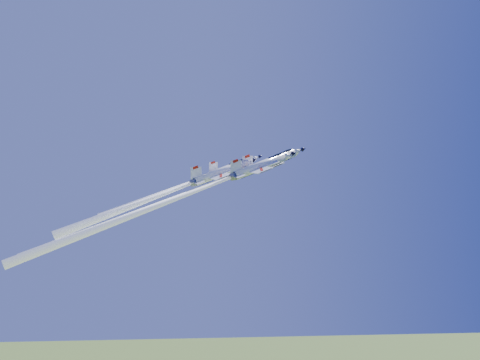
{
  "coord_description": "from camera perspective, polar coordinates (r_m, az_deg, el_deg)",
  "views": [
    {
      "loc": [
        -14.73,
        -121.82,
        66.61
      ],
      "look_at": [
        0.0,
        0.0,
        82.84
      ],
      "focal_mm": 40.0,
      "sensor_mm": 36.0,
      "label": 1
    }
  ],
  "objects": [
    {
      "name": "jet_right",
      "position": [
        111.8,
        -7.19,
        -2.11
      ],
      "size": [
        45.92,
        19.81,
        44.81
      ],
      "rotation": [
        0.4,
        0.2,
        -1.26
      ],
      "color": "white"
    },
    {
      "name": "jet_slot",
      "position": [
        116.98,
        -7.69,
        -1.3
      ],
      "size": [
        35.2,
        15.36,
        29.37
      ],
      "rotation": [
        0.4,
        0.2,
        -1.26
      ],
      "color": "white"
    },
    {
      "name": "jet_lead",
      "position": [
        117.99,
        -5.93,
        -1.58
      ],
      "size": [
        47.96,
        20.67,
        47.18
      ],
      "rotation": [
        0.4,
        0.2,
        -1.26
      ],
      "color": "white"
    },
    {
      "name": "jet_left",
      "position": [
        124.24,
        -5.36,
        -0.31
      ],
      "size": [
        30.75,
        13.41,
        25.73
      ],
      "rotation": [
        0.4,
        0.2,
        -1.26
      ],
      "color": "white"
    }
  ]
}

